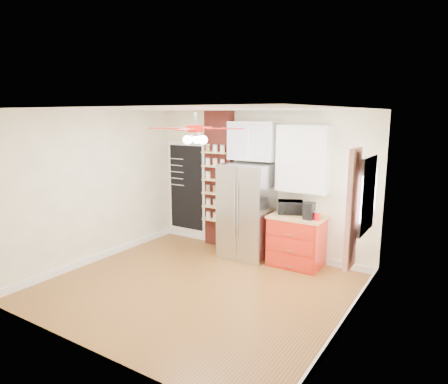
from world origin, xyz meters
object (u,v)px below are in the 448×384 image
Objects in this scene: toaster_oven at (290,207)px; pantry_jar_oats at (208,175)px; red_cabinet at (296,241)px; canister_left at (316,216)px; fridge at (247,211)px; coffee_maker at (309,211)px; ceiling_fan at (195,129)px.

pantry_jar_oats is at bearing 154.22° from toaster_oven.
red_cabinet is 0.64m from canister_left.
fridge is 0.82m from toaster_oven.
pantry_jar_oats is at bearing 176.79° from coffee_maker.
red_cabinet is (0.97, 0.05, -0.42)m from fridge.
toaster_oven is at bearing 66.90° from ceiling_fan.
canister_left is at bearing 50.95° from ceiling_fan.
ceiling_fan is 10.62× the size of pantry_jar_oats.
toaster_oven reaches higher than canister_left.
ceiling_fan is at bearing -88.24° from fridge.
canister_left is at bearing -42.06° from toaster_oven.
pantry_jar_oats is (-1.03, 1.79, -0.99)m from ceiling_fan.
red_cabinet is 2.75m from ceiling_fan.
fridge reaches higher than canister_left.
ceiling_fan reaches higher than coffee_maker.
fridge is 1.14m from pantry_jar_oats.
toaster_oven is 3.23× the size of pantry_jar_oats.
fridge reaches higher than coffee_maker.
red_cabinet is 0.67× the size of ceiling_fan.
toaster_oven is 1.83m from pantry_jar_oats.
fridge reaches higher than red_cabinet.
toaster_oven is (0.75, 1.76, -1.41)m from ceiling_fan.
red_cabinet is at bearing -3.27° from pantry_jar_oats.
fridge is at bearing 178.30° from canister_left.
toaster_oven is 0.57m from canister_left.
coffee_maker is at bearing -23.47° from red_cabinet.
ceiling_fan is 3.29× the size of toaster_oven.
pantry_jar_oats reaches higher than canister_left.
red_cabinet is at bearing 61.29° from ceiling_fan.
coffee_maker is 2.24m from pantry_jar_oats.
fridge is 1.23m from coffee_maker.
canister_left is (0.12, 0.02, -0.08)m from coffee_maker.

